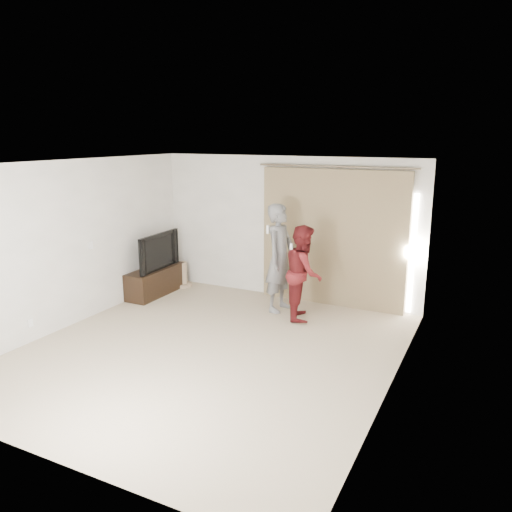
# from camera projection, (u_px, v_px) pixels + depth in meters

# --- Properties ---
(floor) EXTENTS (5.50, 5.50, 0.00)m
(floor) POSITION_uv_depth(u_px,v_px,m) (209.00, 350.00, 7.03)
(floor) COLOR #C2AC91
(floor) RESTS_ON ground
(wall_back) EXTENTS (5.00, 0.04, 2.60)m
(wall_back) POSITION_uv_depth(u_px,v_px,m) (286.00, 228.00, 9.12)
(wall_back) COLOR white
(wall_back) RESTS_ON ground
(wall_left) EXTENTS (0.04, 5.50, 2.60)m
(wall_left) POSITION_uv_depth(u_px,v_px,m) (71.00, 244.00, 7.80)
(wall_left) COLOR white
(wall_left) RESTS_ON ground
(ceiling) EXTENTS (5.00, 5.50, 0.01)m
(ceiling) POSITION_uv_depth(u_px,v_px,m) (205.00, 164.00, 6.42)
(ceiling) COLOR silver
(ceiling) RESTS_ON wall_back
(curtain) EXTENTS (2.80, 0.11, 2.46)m
(curtain) POSITION_uv_depth(u_px,v_px,m) (333.00, 238.00, 8.69)
(curtain) COLOR tan
(curtain) RESTS_ON ground
(tv_console) EXTENTS (0.45, 1.31, 0.50)m
(tv_console) POSITION_uv_depth(u_px,v_px,m) (156.00, 281.00, 9.48)
(tv_console) COLOR black
(tv_console) RESTS_ON ground
(tv) EXTENTS (0.20, 1.19, 0.68)m
(tv) POSITION_uv_depth(u_px,v_px,m) (154.00, 251.00, 9.34)
(tv) COLOR black
(tv) RESTS_ON tv_console
(scratching_post) EXTENTS (0.37, 0.37, 0.50)m
(scratching_post) POSITION_uv_depth(u_px,v_px,m) (182.00, 276.00, 9.98)
(scratching_post) COLOR tan
(scratching_post) RESTS_ON ground
(person_man) EXTENTS (0.49, 0.71, 1.85)m
(person_man) POSITION_uv_depth(u_px,v_px,m) (280.00, 258.00, 8.47)
(person_man) COLOR slate
(person_man) RESTS_ON ground
(person_woman) EXTENTS (0.82, 0.92, 1.56)m
(person_woman) POSITION_uv_depth(u_px,v_px,m) (304.00, 272.00, 8.13)
(person_woman) COLOR maroon
(person_woman) RESTS_ON ground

